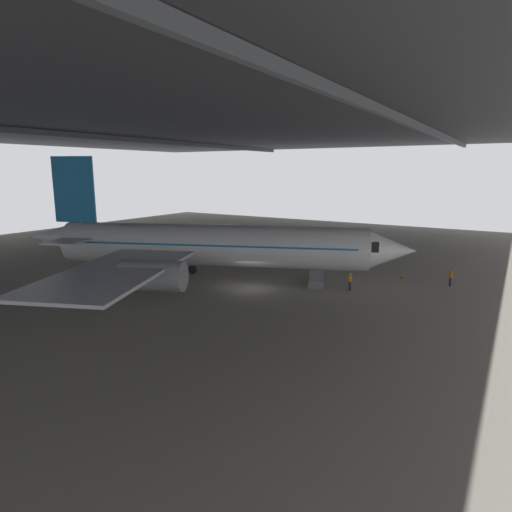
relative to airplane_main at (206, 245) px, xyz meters
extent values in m
plane|color=gray|center=(0.24, -5.25, -3.61)|extent=(110.00, 110.00, 0.00)
cube|color=#38383D|center=(0.24, 8.50, 12.86)|extent=(121.00, 99.00, 1.20)
cube|color=#4C4F54|center=(0.24, -16.25, 11.86)|extent=(115.50, 0.50, 0.70)
cube|color=#4C4F54|center=(0.24, 25.00, 11.86)|extent=(115.50, 0.50, 0.70)
cylinder|color=white|center=(0.24, -0.59, 0.02)|extent=(15.19, 29.58, 4.06)
cone|color=white|center=(6.64, -16.31, 0.02)|extent=(5.53, 6.02, 3.98)
cube|color=black|center=(5.68, -13.93, 0.53)|extent=(4.27, 3.94, 0.89)
cone|color=white|center=(-6.16, 15.12, 0.43)|extent=(5.65, 7.32, 3.45)
cube|color=#1972B2|center=(-5.19, 12.74, 5.38)|extent=(1.89, 4.19, 6.65)
cube|color=white|center=(-2.14, 12.79, 0.63)|extent=(6.04, 5.03, 0.16)
cube|color=white|center=(-7.41, 10.64, 0.63)|extent=(6.04, 5.03, 0.16)
cube|color=white|center=(8.14, 7.92, -0.38)|extent=(18.52, 13.25, 0.24)
cylinder|color=#9EA3A8|center=(7.08, 5.10, -1.09)|extent=(4.32, 5.84, 2.52)
cube|color=white|center=(-11.36, -0.02, -0.38)|extent=(18.52, 13.25, 0.24)
cylinder|color=#9EA3A8|center=(-8.63, -1.30, -1.09)|extent=(4.32, 5.84, 2.52)
cube|color=#1972B2|center=(0.24, -0.59, 0.33)|extent=(14.43, 27.55, 0.16)
cylinder|color=#9EA3A8|center=(4.07, -10.00, -2.36)|extent=(0.20, 0.20, 1.15)
cylinder|color=black|center=(4.07, -10.00, -3.16)|extent=(0.62, 0.95, 0.90)
cylinder|color=#9EA3A8|center=(1.56, 3.13, -2.36)|extent=(0.20, 0.20, 1.15)
cylinder|color=black|center=(1.56, 3.13, -3.16)|extent=(0.62, 0.95, 0.90)
cylinder|color=#9EA3A8|center=(-3.31, 1.15, -2.36)|extent=(0.20, 0.20, 1.15)
cylinder|color=black|center=(-3.31, 1.15, -3.16)|extent=(0.62, 0.95, 0.90)
cube|color=slate|center=(4.71, -9.94, -3.26)|extent=(4.28, 2.90, 0.70)
cube|color=slate|center=(4.71, -9.94, -1.34)|extent=(3.94, 2.61, 3.23)
cube|color=slate|center=(6.39, -9.25, 0.23)|extent=(1.51, 1.62, 0.12)
cylinder|color=black|center=(6.17, -8.70, 0.73)|extent=(0.06, 0.06, 1.00)
cylinder|color=black|center=(6.62, -9.81, 0.73)|extent=(0.06, 0.06, 1.00)
cylinder|color=black|center=(5.96, -8.67, -3.46)|extent=(0.32, 0.22, 0.30)
cylinder|color=black|center=(6.49, -9.97, -3.46)|extent=(0.32, 0.22, 0.30)
cylinder|color=black|center=(2.93, -9.91, -3.46)|extent=(0.32, 0.22, 0.30)
cylinder|color=black|center=(3.45, -11.21, -3.46)|extent=(0.32, 0.22, 0.30)
cylinder|color=#232838|center=(10.57, -21.23, -3.18)|extent=(0.14, 0.14, 0.86)
cylinder|color=#232838|center=(10.41, -21.31, -3.18)|extent=(0.14, 0.14, 0.86)
cube|color=orange|center=(10.49, -21.27, -2.45)|extent=(0.42, 0.36, 0.61)
cylinder|color=orange|center=(10.69, -21.17, -2.42)|extent=(0.09, 0.09, 0.58)
cylinder|color=orange|center=(10.28, -21.38, -2.42)|extent=(0.09, 0.09, 0.58)
sphere|color=#8C6647|center=(10.49, -21.27, -2.02)|extent=(0.23, 0.23, 0.23)
cylinder|color=#232838|center=(4.10, -13.60, -3.19)|extent=(0.14, 0.14, 0.84)
cylinder|color=#232838|center=(3.92, -13.58, -3.19)|extent=(0.14, 0.14, 0.84)
cube|color=orange|center=(4.01, -13.59, -2.46)|extent=(0.37, 0.24, 0.60)
cylinder|color=orange|center=(4.24, -13.61, -2.43)|extent=(0.09, 0.09, 0.57)
cylinder|color=orange|center=(3.78, -13.57, -2.43)|extent=(0.09, 0.09, 0.57)
sphere|color=beige|center=(4.01, -13.59, -2.04)|extent=(0.23, 0.23, 0.23)
cube|color=black|center=(11.35, -16.62, -3.59)|extent=(0.36, 0.36, 0.04)
cone|color=orange|center=(11.35, -16.62, -3.29)|extent=(0.30, 0.30, 0.56)
cube|color=yellow|center=(0.98, 10.46, -3.06)|extent=(2.11, 2.51, 0.70)
cylinder|color=black|center=(1.85, 10.02, -3.39)|extent=(0.37, 0.47, 0.44)
cylinder|color=black|center=(0.89, 9.49, -3.39)|extent=(0.37, 0.47, 0.44)
cylinder|color=black|center=(1.08, 11.42, -3.39)|extent=(0.37, 0.47, 0.44)
cylinder|color=black|center=(0.12, 10.89, -3.39)|extent=(0.37, 0.47, 0.44)
camera|label=1|loc=(-33.20, -26.23, 7.28)|focal=30.17mm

